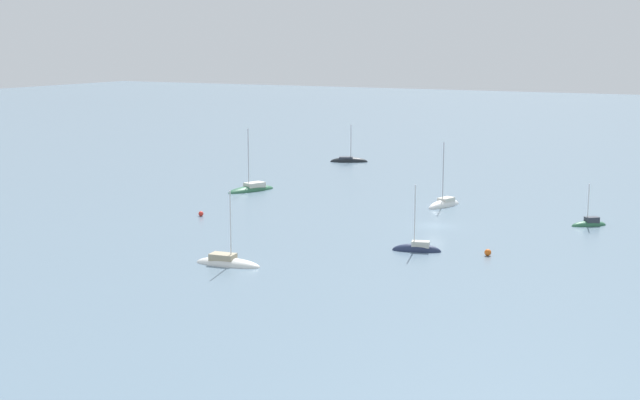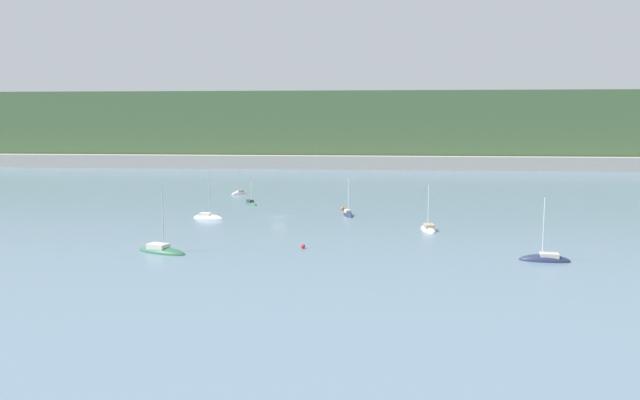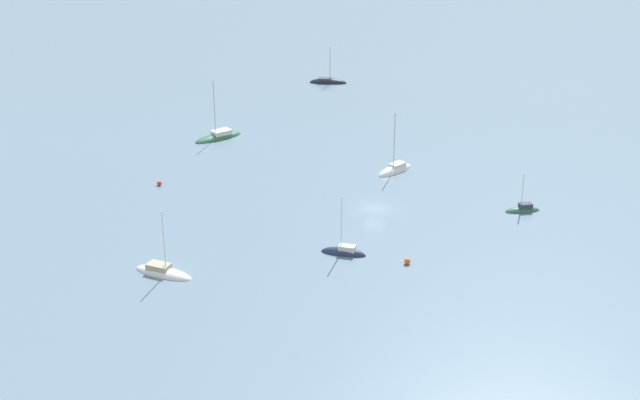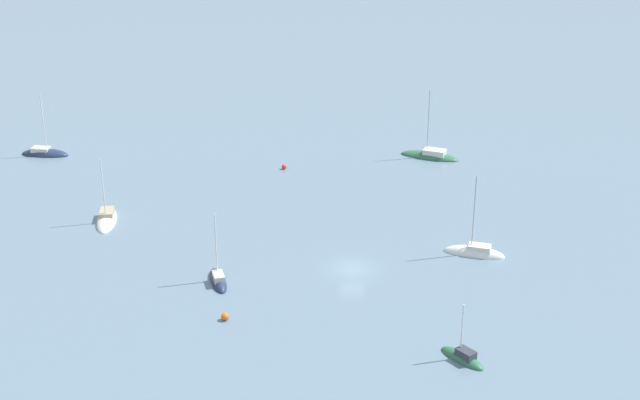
{
  "view_description": "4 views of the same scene",
  "coord_description": "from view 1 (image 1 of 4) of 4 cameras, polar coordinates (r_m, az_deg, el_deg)",
  "views": [
    {
      "loc": [
        105.14,
        38.18,
        23.35
      ],
      "look_at": [
        -1.29,
        -17.15,
        1.72
      ],
      "focal_mm": 50.0,
      "sensor_mm": 36.0,
      "label": 1
    },
    {
      "loc": [
        19.39,
        -122.88,
        19.57
      ],
      "look_at": [
        7.5,
        10.16,
        2.23
      ],
      "focal_mm": 35.0,
      "sensor_mm": 36.0,
      "label": 2
    },
    {
      "loc": [
        97.65,
        49.15,
        48.59
      ],
      "look_at": [
        7.09,
        -4.33,
        2.9
      ],
      "focal_mm": 50.0,
      "sensor_mm": 36.0,
      "label": 3
    },
    {
      "loc": [
        3.02,
        84.29,
        43.0
      ],
      "look_at": [
        3.5,
        -13.4,
        2.34
      ],
      "focal_mm": 50.0,
      "sensor_mm": 36.0,
      "label": 4
    }
  ],
  "objects": [
    {
      "name": "sailboat_1",
      "position": [
        100.5,
        6.22,
        -3.21
      ],
      "size": [
        2.99,
        5.72,
        8.35
      ],
      "rotation": [
        0.0,
        0.0,
        4.99
      ],
      "color": "#232D4C",
      "rests_on": "ground_plane"
    },
    {
      "name": "mooring_buoy_0",
      "position": [
        120.54,
        -7.63,
        -0.88
      ],
      "size": [
        0.67,
        0.67,
        0.67
      ],
      "color": "red",
      "rests_on": "ground_plane"
    },
    {
      "name": "sailboat_3",
      "position": [
        172.79,
        1.85,
        2.47
      ],
      "size": [
        5.03,
        7.51,
        8.15
      ],
      "rotation": [
        0.0,
        0.0,
        2.01
      ],
      "color": "black",
      "rests_on": "ground_plane"
    },
    {
      "name": "sailboat_5",
      "position": [
        140.06,
        -4.41,
        0.64
      ],
      "size": [
        8.9,
        5.7,
        10.62
      ],
      "rotation": [
        0.0,
        0.0,
        5.89
      ],
      "color": "#2D6647",
      "rests_on": "ground_plane"
    },
    {
      "name": "sailboat_4",
      "position": [
        118.49,
        16.85,
        -1.53
      ],
      "size": [
        4.21,
        4.6,
        6.05
      ],
      "rotation": [
        0.0,
        0.0,
        5.41
      ],
      "color": "#2D6647",
      "rests_on": "ground_plane"
    },
    {
      "name": "sailboat_0",
      "position": [
        94.44,
        -5.94,
        -4.08
      ],
      "size": [
        3.1,
        7.58,
        8.74
      ],
      "rotation": [
        0.0,
        0.0,
        1.69
      ],
      "color": "white",
      "rests_on": "ground_plane"
    },
    {
      "name": "sailboat_7",
      "position": [
        127.92,
        7.94,
        -0.35
      ],
      "size": [
        7.01,
        3.87,
        10.14
      ],
      "rotation": [
        0.0,
        0.0,
        6.0
      ],
      "color": "white",
      "rests_on": "ground_plane"
    },
    {
      "name": "ground_plane",
      "position": [
        114.27,
        7.35,
        -1.65
      ],
      "size": [
        600.0,
        600.0,
        0.0
      ],
      "primitive_type": "plane",
      "color": "slate"
    },
    {
      "name": "mooring_buoy_1",
      "position": [
        99.42,
        10.69,
        -3.32
      ],
      "size": [
        0.75,
        0.75,
        0.75
      ],
      "color": "orange",
      "rests_on": "ground_plane"
    }
  ]
}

